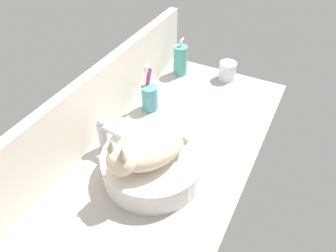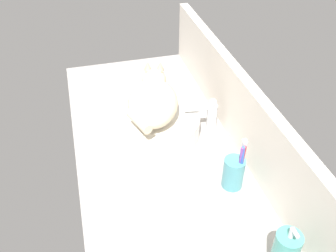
% 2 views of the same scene
% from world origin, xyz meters
% --- Properties ---
extents(ground_plane, '(1.28, 0.58, 0.04)m').
position_xyz_m(ground_plane, '(0.00, 0.00, -0.02)').
color(ground_plane, '#9E9993').
extents(backsplash_panel, '(1.28, 0.04, 0.25)m').
position_xyz_m(backsplash_panel, '(0.00, 0.27, 0.13)').
color(backsplash_panel, silver).
rests_on(backsplash_panel, ground_plane).
extents(sink_basin, '(0.32, 0.32, 0.08)m').
position_xyz_m(sink_basin, '(-0.07, -0.01, 0.04)').
color(sink_basin, silver).
rests_on(sink_basin, ground_plane).
extents(cat, '(0.31, 0.23, 0.14)m').
position_xyz_m(cat, '(-0.08, -0.00, 0.14)').
color(cat, beige).
rests_on(cat, sink_basin).
extents(faucet, '(0.04, 0.12, 0.14)m').
position_xyz_m(faucet, '(-0.05, 0.19, 0.07)').
color(faucet, silver).
rests_on(faucet, ground_plane).
extents(toothbrush_cup, '(0.06, 0.06, 0.19)m').
position_xyz_m(toothbrush_cup, '(0.23, 0.17, 0.06)').
color(toothbrush_cup, teal).
rests_on(toothbrush_cup, ground_plane).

